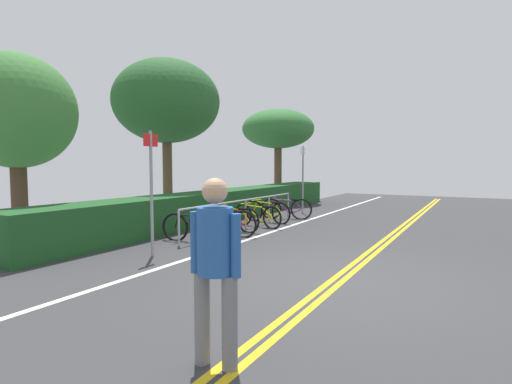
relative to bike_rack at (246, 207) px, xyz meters
name	(u,v)px	position (x,y,z in m)	size (l,w,h in m)	color
ground_plane	(338,281)	(-3.58, -3.82, -0.64)	(36.99, 10.80, 0.05)	#353538
centre_line_yellow_inner	(343,281)	(-3.58, -3.90, -0.61)	(33.29, 0.10, 0.00)	gold
centre_line_yellow_outer	(333,279)	(-3.58, -3.74, -0.61)	(33.29, 0.10, 0.00)	gold
bike_lane_stripe_white	(190,258)	(-3.58, -0.91, -0.61)	(33.29, 0.12, 0.00)	white
bike_rack	(246,207)	(0.00, 0.00, 0.00)	(5.71, 0.05, 0.82)	#9EA0A5
bicycle_0	(195,228)	(-2.26, 0.00, -0.28)	(0.48, 1.72, 0.71)	black
bicycle_1	(223,223)	(-1.37, -0.15, -0.27)	(0.59, 1.72, 0.72)	black
bicycle_2	(234,219)	(-0.54, 0.05, -0.28)	(0.46, 1.67, 0.71)	black
bicycle_3	(257,216)	(0.42, -0.14, -0.29)	(0.51, 1.74, 0.69)	black
bicycle_4	(267,212)	(1.34, 0.02, -0.28)	(0.48, 1.74, 0.71)	black
bicycle_5	(286,209)	(2.34, -0.15, -0.27)	(0.59, 1.67, 0.73)	black
pedestrian	(215,259)	(-6.68, -3.70, 0.35)	(0.32, 0.49, 1.67)	slate
sign_post_near	(151,182)	(-3.81, -0.17, 0.84)	(0.36, 0.06, 2.44)	gray
sign_post_far	(303,173)	(3.89, -0.09, 0.85)	(0.36, 0.06, 2.46)	gray
hedge_backdrop	(225,204)	(1.50, 1.69, -0.14)	(14.66, 1.21, 0.94)	#1C4C21
tree_near_left	(16,112)	(-4.16, 3.66, 2.38)	(2.65, 2.65, 4.33)	#473323
tree_mid	(166,102)	(0.63, 3.42, 3.24)	(3.51, 3.51, 5.24)	brown
tree_far_right	(278,130)	(7.54, 2.72, 2.83)	(3.41, 3.41, 4.40)	brown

